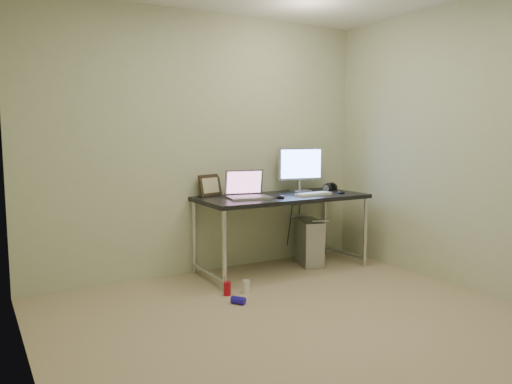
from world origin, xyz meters
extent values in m
plane|color=tan|center=(0.00, 0.00, 0.00)|extent=(3.50, 3.50, 0.00)
cube|color=beige|center=(0.00, 1.75, 1.25)|extent=(3.50, 0.02, 2.50)
cube|color=beige|center=(-1.75, 0.00, 1.25)|extent=(0.02, 3.50, 2.50)
cube|color=beige|center=(1.75, 0.00, 1.25)|extent=(0.02, 3.50, 2.50)
cube|color=black|center=(0.66, 1.38, 0.73)|extent=(1.68, 0.73, 0.04)
cylinder|color=silver|center=(-0.14, 1.06, 0.35)|extent=(0.04, 0.04, 0.71)
cylinder|color=silver|center=(-0.14, 1.71, 0.35)|extent=(0.04, 0.04, 0.71)
cylinder|color=silver|center=(1.46, 1.06, 0.35)|extent=(0.04, 0.04, 0.71)
cylinder|color=silver|center=(1.46, 1.71, 0.35)|extent=(0.04, 0.04, 0.71)
cylinder|color=silver|center=(-0.14, 1.38, 0.08)|extent=(0.04, 0.65, 0.04)
cylinder|color=silver|center=(1.46, 1.38, 0.08)|extent=(0.04, 0.65, 0.04)
cube|color=#A4A5A8|center=(1.03, 1.42, 0.23)|extent=(0.33, 0.49, 0.47)
cylinder|color=silver|center=(1.03, 1.24, 0.49)|extent=(0.16, 0.08, 0.02)
cylinder|color=silver|center=(1.03, 1.61, 0.49)|extent=(0.16, 0.08, 0.02)
cylinder|color=black|center=(0.98, 1.70, 0.40)|extent=(0.01, 0.16, 0.69)
cylinder|color=black|center=(1.07, 1.68, 0.38)|extent=(0.02, 0.11, 0.71)
cylinder|color=#B30E1B|center=(-0.16, 0.95, 0.06)|extent=(0.08, 0.08, 0.11)
cylinder|color=white|center=(0.01, 0.93, 0.06)|extent=(0.07, 0.07, 0.11)
cylinder|color=#1E12BA|center=(-0.19, 0.71, 0.03)|extent=(0.11, 0.13, 0.06)
cube|color=silver|center=(0.27, 1.34, 0.76)|extent=(0.42, 0.33, 0.02)
cube|color=slate|center=(0.27, 1.34, 0.77)|extent=(0.37, 0.28, 0.00)
cube|color=gray|center=(0.29, 1.49, 0.89)|extent=(0.38, 0.12, 0.24)
cube|color=#804F71|center=(0.29, 1.48, 0.89)|extent=(0.34, 0.11, 0.21)
cube|color=silver|center=(1.02, 1.58, 0.76)|extent=(0.22, 0.18, 0.01)
cylinder|color=silver|center=(1.02, 1.59, 0.82)|extent=(0.03, 0.03, 0.11)
cube|color=silver|center=(1.02, 1.59, 1.04)|extent=(0.49, 0.12, 0.34)
cube|color=#638EFD|center=(1.02, 1.57, 1.04)|extent=(0.44, 0.08, 0.29)
cube|color=white|center=(0.95, 1.24, 0.76)|extent=(0.40, 0.18, 0.02)
ellipsoid|color=black|center=(1.28, 1.23, 0.77)|extent=(0.08, 0.12, 0.04)
ellipsoid|color=black|center=(0.54, 1.22, 0.77)|extent=(0.08, 0.12, 0.04)
cylinder|color=black|center=(1.30, 1.50, 0.78)|extent=(0.06, 0.10, 0.09)
cylinder|color=black|center=(1.41, 1.50, 0.78)|extent=(0.06, 0.10, 0.09)
cube|color=black|center=(1.35, 1.50, 0.83)|extent=(0.12, 0.05, 0.01)
cube|color=black|center=(0.04, 1.71, 0.86)|extent=(0.27, 0.15, 0.21)
cylinder|color=silver|center=(0.24, 1.66, 0.80)|extent=(0.01, 0.01, 0.10)
cylinder|color=white|center=(0.24, 1.66, 0.86)|extent=(0.05, 0.04, 0.04)
camera|label=1|loc=(-2.00, -2.69, 1.36)|focal=35.00mm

